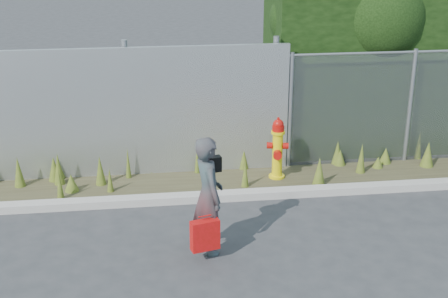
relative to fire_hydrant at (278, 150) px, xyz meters
The scene contains 9 objects.
ground 2.67m from the fire_hydrant, 106.50° to the right, with size 80.00×80.00×0.00m, color #333336.
curb 1.13m from the fire_hydrant, 136.27° to the right, with size 16.00×0.22×0.12m, color #ADA59C.
weed_strip 1.11m from the fire_hydrant, behind, with size 16.00×1.31×0.55m.
corrugated_fence 4.06m from the fire_hydrant, behind, with size 8.50×0.21×2.30m.
hedge 4.08m from the fire_hydrant, 22.84° to the left, with size 7.36×2.08×3.78m.
fire_hydrant is the anchor object (origin of this frame).
woman 2.64m from the fire_hydrant, 122.00° to the right, with size 0.58×0.38×1.59m, color #0E5C5D.
red_tote_bag 2.93m from the fire_hydrant, 120.20° to the right, with size 0.37×0.13×0.48m.
black_shoulder_bag 2.59m from the fire_hydrant, 122.51° to the right, with size 0.27×0.11×0.20m.
Camera 1 is at (-1.38, -6.99, 4.20)m, focal length 50.00 mm.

